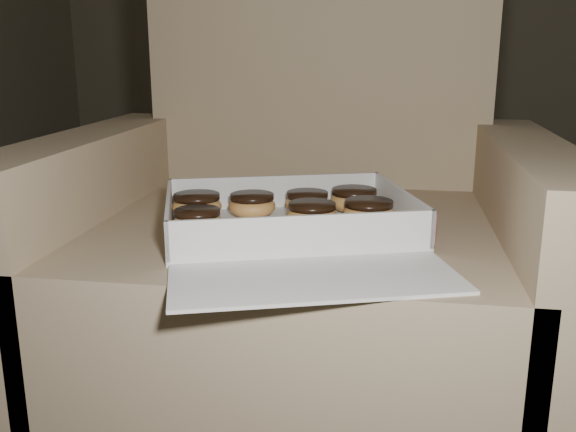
# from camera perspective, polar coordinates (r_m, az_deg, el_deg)

# --- Properties ---
(floor) EXTENTS (4.50, 4.50, 0.00)m
(floor) POSITION_cam_1_polar(r_m,az_deg,el_deg) (1.54, 14.52, -13.95)
(floor) COLOR black
(floor) RESTS_ON ground
(armchair) EXTENTS (0.92, 0.78, 0.96)m
(armchair) POSITION_cam_1_polar(r_m,az_deg,el_deg) (1.25, 1.20, -5.18)
(armchair) COLOR #8D785A
(armchair) RESTS_ON floor
(bakery_box) EXTENTS (0.51, 0.56, 0.07)m
(bakery_box) POSITION_cam_1_polar(r_m,az_deg,el_deg) (1.03, 0.55, -1.37)
(bakery_box) COLOR silver
(bakery_box) RESTS_ON armchair
(donut_a) EXTENTS (0.08, 0.08, 0.04)m
(donut_a) POSITION_cam_1_polar(r_m,az_deg,el_deg) (1.15, 1.72, 1.25)
(donut_a) COLOR #E3A64F
(donut_a) RESTS_ON bakery_box
(donut_b) EXTENTS (0.08, 0.08, 0.04)m
(donut_b) POSITION_cam_1_polar(r_m,az_deg,el_deg) (1.04, -8.03, -0.38)
(donut_b) COLOR #E3A64F
(donut_b) RESTS_ON bakery_box
(donut_c) EXTENTS (0.09, 0.09, 0.04)m
(donut_c) POSITION_cam_1_polar(r_m,az_deg,el_deg) (1.16, 5.89, 1.46)
(donut_c) COLOR #E3A64F
(donut_c) RESTS_ON bakery_box
(donut_d) EXTENTS (0.08, 0.08, 0.04)m
(donut_d) POSITION_cam_1_polar(r_m,az_deg,el_deg) (1.06, 2.14, 0.16)
(donut_d) COLOR #E3A64F
(donut_d) RESTS_ON bakery_box
(donut_e) EXTENTS (0.09, 0.09, 0.04)m
(donut_e) POSITION_cam_1_polar(r_m,az_deg,el_deg) (1.08, 7.18, 0.35)
(donut_e) COLOR #E3A64F
(donut_e) RESTS_ON bakery_box
(donut_f) EXTENTS (0.09, 0.09, 0.04)m
(donut_f) POSITION_cam_1_polar(r_m,az_deg,el_deg) (1.13, -8.09, 0.97)
(donut_f) COLOR #E3A64F
(donut_f) RESTS_ON bakery_box
(donut_g) EXTENTS (0.08, 0.08, 0.04)m
(donut_g) POSITION_cam_1_polar(r_m,az_deg,el_deg) (1.13, -3.21, 1.02)
(donut_g) COLOR #E3A64F
(donut_g) RESTS_ON bakery_box
(crumb_a) EXTENTS (0.01, 0.01, 0.00)m
(crumb_a) POSITION_cam_1_polar(r_m,az_deg,el_deg) (0.96, 3.65, -2.73)
(crumb_a) COLOR black
(crumb_a) RESTS_ON bakery_box
(crumb_b) EXTENTS (0.01, 0.01, 0.00)m
(crumb_b) POSITION_cam_1_polar(r_m,az_deg,el_deg) (0.99, 1.93, -2.19)
(crumb_b) COLOR black
(crumb_b) RESTS_ON bakery_box
(crumb_c) EXTENTS (0.01, 0.01, 0.00)m
(crumb_c) POSITION_cam_1_polar(r_m,az_deg,el_deg) (1.06, 3.59, -1.03)
(crumb_c) COLOR black
(crumb_c) RESTS_ON bakery_box
(crumb_d) EXTENTS (0.01, 0.01, 0.00)m
(crumb_d) POSITION_cam_1_polar(r_m,az_deg,el_deg) (0.98, -0.86, -2.32)
(crumb_d) COLOR black
(crumb_d) RESTS_ON bakery_box
(crumb_e) EXTENTS (0.01, 0.01, 0.00)m
(crumb_e) POSITION_cam_1_polar(r_m,az_deg,el_deg) (1.03, -1.97, -1.56)
(crumb_e) COLOR black
(crumb_e) RESTS_ON bakery_box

